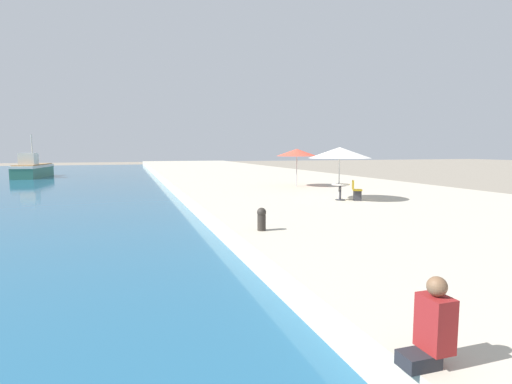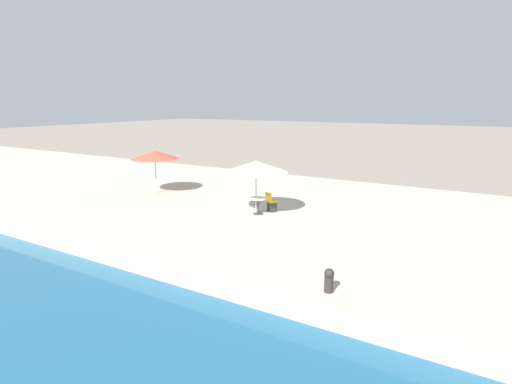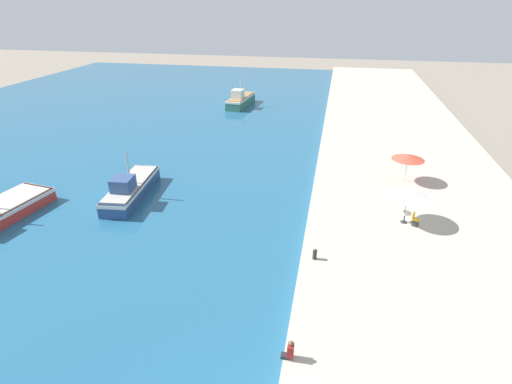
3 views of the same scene
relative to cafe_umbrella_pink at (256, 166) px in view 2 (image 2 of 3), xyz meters
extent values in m
cube|color=#BCB29E|center=(1.66, 20.23, -2.47)|extent=(16.00, 90.00, 0.66)
cylinder|color=#B7B7B7|center=(0.00, 0.00, -1.12)|extent=(0.06, 0.06, 2.05)
cone|color=white|center=(0.00, 0.00, 0.00)|extent=(2.80, 2.80, 0.49)
cylinder|color=#B7B7B7|center=(0.91, 6.88, -1.13)|extent=(0.06, 0.06, 2.03)
cone|color=#E04C38|center=(0.91, 6.88, -0.04)|extent=(2.55, 2.55, 0.45)
cylinder|color=#333338|center=(0.02, -0.11, -2.12)|extent=(0.44, 0.44, 0.04)
cylinder|color=#333338|center=(0.02, -0.11, -1.79)|extent=(0.08, 0.08, 0.70)
cylinder|color=beige|center=(0.02, -0.11, -1.42)|extent=(0.80, 0.80, 0.04)
cube|color=#2D2D33|center=(0.69, -0.44, -1.92)|extent=(0.46, 0.46, 0.45)
cube|color=gold|center=(0.69, -0.44, -1.66)|extent=(0.54, 0.54, 0.06)
cube|color=gold|center=(0.51, -0.35, -1.43)|extent=(0.23, 0.39, 0.40)
cylinder|color=#2D2823|center=(-5.55, -5.46, -1.92)|extent=(0.24, 0.24, 0.45)
sphere|color=#2D2823|center=(-5.55, -5.46, -1.62)|extent=(0.26, 0.26, 0.26)
camera|label=1|loc=(-9.10, -16.01, 0.14)|focal=28.00mm
camera|label=2|loc=(-14.87, -8.69, 2.74)|focal=28.00mm
camera|label=3|loc=(-5.09, -24.67, 11.44)|focal=28.00mm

